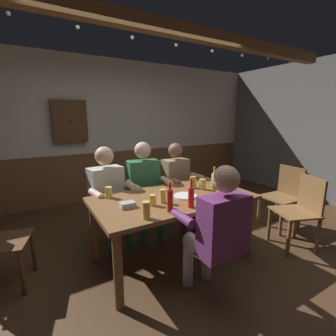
# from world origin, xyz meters

# --- Properties ---
(ground_plane) EXTENTS (8.10, 8.10, 0.00)m
(ground_plane) POSITION_xyz_m (0.00, 0.00, 0.00)
(ground_plane) COLOR #4C331E
(back_wall_upper) EXTENTS (6.75, 0.12, 1.71)m
(back_wall_upper) POSITION_xyz_m (0.00, 2.56, 1.76)
(back_wall_upper) COLOR silver
(back_wall_wainscot) EXTENTS (6.75, 0.12, 0.91)m
(back_wall_wainscot) POSITION_xyz_m (0.00, 2.56, 0.46)
(back_wall_wainscot) COLOR brown
(back_wall_wainscot) RESTS_ON ground_plane
(ceiling_beam) EXTENTS (6.07, 0.14, 0.16)m
(ceiling_beam) POSITION_xyz_m (0.00, 0.51, 2.54)
(ceiling_beam) COLOR brown
(dining_table) EXTENTS (1.70, 0.93, 0.74)m
(dining_table) POSITION_xyz_m (0.00, 0.08, 0.64)
(dining_table) COLOR brown
(dining_table) RESTS_ON ground_plane
(person_0) EXTENTS (0.58, 0.57, 1.23)m
(person_0) POSITION_xyz_m (-0.50, 0.78, 0.68)
(person_0) COLOR silver
(person_0) RESTS_ON ground_plane
(person_1) EXTENTS (0.58, 0.56, 1.26)m
(person_1) POSITION_xyz_m (-0.01, 0.78, 0.69)
(person_1) COLOR #33724C
(person_1) RESTS_ON ground_plane
(person_2) EXTENTS (0.53, 0.52, 1.21)m
(person_2) POSITION_xyz_m (0.51, 0.77, 0.66)
(person_2) COLOR #997F60
(person_2) RESTS_ON ground_plane
(person_3) EXTENTS (0.55, 0.49, 1.22)m
(person_3) POSITION_xyz_m (0.00, -0.62, 0.67)
(person_3) COLOR #6B2D66
(person_3) RESTS_ON ground_plane
(chair_empty_near_left) EXTENTS (0.47, 0.47, 0.88)m
(chair_empty_near_left) POSITION_xyz_m (1.80, -0.03, 0.48)
(chair_empty_near_left) COLOR brown
(chair_empty_near_left) RESTS_ON ground_plane
(chair_empty_far_end) EXTENTS (0.57, 0.57, 0.88)m
(chair_empty_far_end) POSITION_xyz_m (1.47, -0.48, 0.48)
(chair_empty_far_end) COLOR brown
(chair_empty_far_end) RESTS_ON ground_plane
(table_candle) EXTENTS (0.04, 0.04, 0.08)m
(table_candle) POSITION_xyz_m (0.30, -0.30, 0.78)
(table_candle) COLOR #F9E08C
(table_candle) RESTS_ON dining_table
(condiment_caddy) EXTENTS (0.14, 0.10, 0.05)m
(condiment_caddy) POSITION_xyz_m (-0.54, 0.04, 0.76)
(condiment_caddy) COLOR #B2B7BC
(condiment_caddy) RESTS_ON dining_table
(plate_0) EXTENTS (0.25, 0.25, 0.01)m
(plate_0) POSITION_xyz_m (0.11, 0.01, 0.75)
(plate_0) COLOR white
(plate_0) RESTS_ON dining_table
(bottle_0) EXTENTS (0.06, 0.06, 0.27)m
(bottle_0) POSITION_xyz_m (0.56, 0.08, 0.84)
(bottle_0) COLOR gold
(bottle_0) RESTS_ON dining_table
(bottle_1) EXTENTS (0.06, 0.06, 0.28)m
(bottle_1) POSITION_xyz_m (-0.02, -0.27, 0.84)
(bottle_1) COLOR red
(bottle_1) RESTS_ON dining_table
(bottle_2) EXTENTS (0.06, 0.06, 0.28)m
(bottle_2) POSITION_xyz_m (-0.25, -0.26, 0.85)
(bottle_2) COLOR red
(bottle_2) RESTS_ON dining_table
(pint_glass_0) EXTENTS (0.07, 0.07, 0.15)m
(pint_glass_0) POSITION_xyz_m (-0.49, -0.28, 0.81)
(pint_glass_0) COLOR #E5C64C
(pint_glass_0) RESTS_ON dining_table
(pint_glass_1) EXTENTS (0.06, 0.06, 0.14)m
(pint_glass_1) POSITION_xyz_m (-0.19, -0.03, 0.81)
(pint_glass_1) COLOR #E5C64C
(pint_glass_1) RESTS_ON dining_table
(pint_glass_2) EXTENTS (0.07, 0.07, 0.12)m
(pint_glass_2) POSITION_xyz_m (0.43, 0.13, 0.80)
(pint_glass_2) COLOR #E5C64C
(pint_glass_2) RESTS_ON dining_table
(pint_glass_3) EXTENTS (0.07, 0.07, 0.11)m
(pint_glass_3) POSITION_xyz_m (-0.31, -0.04, 0.79)
(pint_glass_3) COLOR #E5C64C
(pint_glass_3) RESTS_ON dining_table
(pint_glass_4) EXTENTS (0.07, 0.07, 0.14)m
(pint_glass_4) POSITION_xyz_m (0.37, 0.23, 0.81)
(pint_glass_4) COLOR gold
(pint_glass_4) RESTS_ON dining_table
(pint_glass_5) EXTENTS (0.08, 0.08, 0.12)m
(pint_glass_5) POSITION_xyz_m (0.68, 0.03, 0.80)
(pint_glass_5) COLOR gold
(pint_glass_5) RESTS_ON dining_table
(pint_glass_6) EXTENTS (0.07, 0.07, 0.12)m
(pint_glass_6) POSITION_xyz_m (-0.61, 0.40, 0.80)
(pint_glass_6) COLOR #E5C64C
(pint_glass_6) RESTS_ON dining_table
(wall_dart_cabinet) EXTENTS (0.56, 0.15, 0.70)m
(wall_dart_cabinet) POSITION_xyz_m (-0.63, 2.43, 1.50)
(wall_dart_cabinet) COLOR brown
(string_lights) EXTENTS (4.76, 0.04, 0.09)m
(string_lights) POSITION_xyz_m (0.00, 0.46, 2.38)
(string_lights) COLOR #F9EAB2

